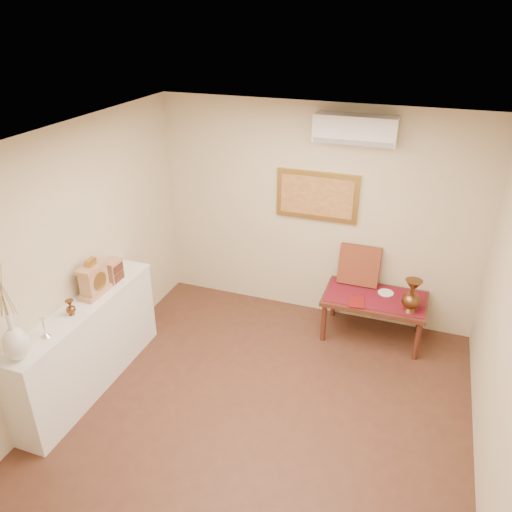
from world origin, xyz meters
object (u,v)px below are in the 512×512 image
at_px(wooden_chest, 113,271).
at_px(brass_urn_tall, 412,293).
at_px(display_ledge, 89,346).
at_px(mantel_clock, 94,280).
at_px(low_table, 375,302).
at_px(white_vase, 5,303).

bearing_deg(wooden_chest, brass_urn_tall, 20.55).
xyz_separation_m(display_ledge, mantel_clock, (0.00, 0.24, 0.66)).
relative_size(wooden_chest, low_table, 0.20).
relative_size(white_vase, wooden_chest, 4.56).
distance_m(white_vase, mantel_clock, 1.17).
height_order(brass_urn_tall, low_table, brass_urn_tall).
bearing_deg(brass_urn_tall, white_vase, -139.96).
bearing_deg(mantel_clock, low_table, 31.58).
relative_size(display_ledge, mantel_clock, 4.93).
xyz_separation_m(mantel_clock, low_table, (2.67, 1.64, -0.67)).
height_order(white_vase, mantel_clock, white_vase).
bearing_deg(brass_urn_tall, wooden_chest, -159.45).
bearing_deg(white_vase, brass_urn_tall, 40.04).
height_order(display_ledge, low_table, display_ledge).
height_order(white_vase, low_table, white_vase).
bearing_deg(white_vase, low_table, 46.05).
bearing_deg(white_vase, mantel_clock, 91.29).
xyz_separation_m(white_vase, low_table, (2.65, 2.75, -1.05)).
distance_m(white_vase, brass_urn_tall, 4.05).
bearing_deg(brass_urn_tall, low_table, 155.65).
height_order(brass_urn_tall, wooden_chest, wooden_chest).
bearing_deg(brass_urn_tall, mantel_clock, -154.61).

